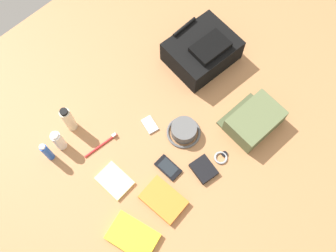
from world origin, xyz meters
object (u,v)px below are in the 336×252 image
(toiletry_pouch, at_px, (254,121))
(wristwatch, at_px, (221,157))
(cell_phone, at_px, (168,168))
(notepad, at_px, (115,181))
(travel_guidebook, at_px, (163,200))
(backpack, at_px, (202,51))
(bucket_hat, at_px, (184,131))
(lotion_bottle, at_px, (68,119))
(media_player, at_px, (150,125))
(deodorant_spray, at_px, (47,152))
(paperback_novel, at_px, (133,237))
(toothpaste_tube, at_px, (59,141))
(toothbrush, at_px, (103,144))
(wallet, at_px, (204,169))

(toiletry_pouch, relative_size, wristwatch, 3.65)
(cell_phone, bearing_deg, notepad, 149.50)
(travel_guidebook, height_order, notepad, travel_guidebook)
(toiletry_pouch, height_order, notepad, toiletry_pouch)
(backpack, relative_size, bucket_hat, 2.13)
(toiletry_pouch, xyz_separation_m, lotion_bottle, (-0.62, 0.60, 0.04))
(cell_phone, distance_m, wristwatch, 0.25)
(media_player, bearing_deg, backpack, 10.68)
(toiletry_pouch, bearing_deg, cell_phone, 163.46)
(toiletry_pouch, bearing_deg, notepad, 158.56)
(deodorant_spray, bearing_deg, lotion_bottle, 16.35)
(backpack, distance_m, travel_guidebook, 0.76)
(backpack, distance_m, toiletry_pouch, 0.44)
(paperback_novel, bearing_deg, toiletry_pouch, -1.49)
(travel_guidebook, distance_m, media_player, 0.37)
(lotion_bottle, bearing_deg, travel_guidebook, -83.87)
(wristwatch, bearing_deg, bucket_hat, 99.59)
(toiletry_pouch, relative_size, toothpaste_tube, 1.86)
(toothpaste_tube, relative_size, lotion_bottle, 0.80)
(toiletry_pouch, bearing_deg, toothbrush, 143.43)
(toothpaste_tube, bearing_deg, bucket_hat, -38.37)
(cell_phone, distance_m, notepad, 0.25)
(deodorant_spray, bearing_deg, toothbrush, -30.51)
(toothpaste_tube, height_order, travel_guidebook, toothpaste_tube)
(toothpaste_tube, distance_m, paperback_novel, 0.54)
(deodorant_spray, distance_m, lotion_bottle, 0.17)
(paperback_novel, distance_m, wallet, 0.43)
(deodorant_spray, xyz_separation_m, wallet, (0.45, -0.54, -0.06))
(travel_guidebook, xyz_separation_m, toothbrush, (-0.02, 0.39, -0.01))
(toothbrush, distance_m, wallet, 0.48)
(deodorant_spray, height_order, media_player, deodorant_spray)
(toothpaste_tube, bearing_deg, wristwatch, -49.36)
(toothbrush, bearing_deg, media_player, -20.58)
(wallet, xyz_separation_m, notepad, (-0.32, 0.25, -0.00))
(travel_guidebook, height_order, wallet, travel_guidebook)
(travel_guidebook, distance_m, notepad, 0.24)
(backpack, xyz_separation_m, cell_phone, (-0.53, -0.30, -0.06))
(backpack, height_order, lotion_bottle, lotion_bottle)
(bucket_hat, distance_m, paperback_novel, 0.53)
(cell_phone, relative_size, notepad, 0.80)
(deodorant_spray, bearing_deg, wristwatch, -45.10)
(lotion_bottle, bearing_deg, backpack, -13.55)
(backpack, xyz_separation_m, notepad, (-0.75, -0.17, -0.06))
(backpack, relative_size, wallet, 3.15)
(toiletry_pouch, distance_m, cell_phone, 0.46)
(backpack, bearing_deg, wristwatch, -126.81)
(deodorant_spray, bearing_deg, cell_phone, -50.51)
(toothpaste_tube, bearing_deg, notepad, -78.48)
(backpack, distance_m, notepad, 0.77)
(travel_guidebook, height_order, media_player, travel_guidebook)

